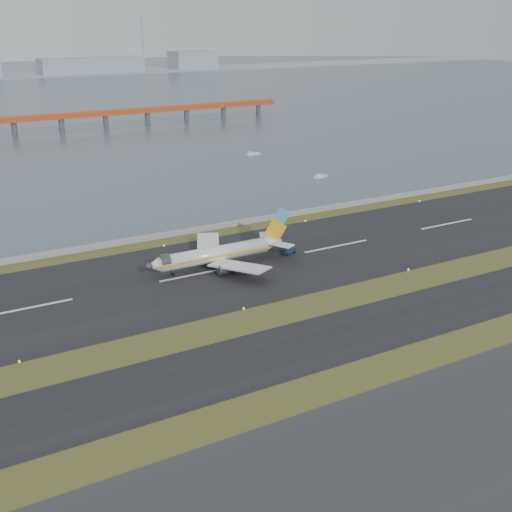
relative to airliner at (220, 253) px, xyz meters
name	(u,v)px	position (x,y,z in m)	size (l,w,h in m)	color
ground	(261,324)	(-6.67, -31.98, -3.46)	(1000.00, 1000.00, 0.00)	#3A4C1B
apron_strip	(472,490)	(-6.67, -86.98, -3.41)	(1000.00, 50.00, 0.10)	#2B2A2D
taxiway_strip	(294,349)	(-6.67, -43.98, -3.41)	(1000.00, 18.00, 0.10)	black
runway_strip	(199,274)	(-6.67, -1.98, -3.41)	(1000.00, 45.00, 0.10)	black
seawall	(154,237)	(-6.67, 28.02, -2.96)	(1000.00, 2.50, 1.00)	gray
red_pier	(61,118)	(13.33, 218.02, 3.82)	(260.00, 5.00, 10.20)	#BF4820
airliner	(220,253)	(0.00, 0.00, 0.00)	(38.52, 32.89, 12.80)	white
pushback_tug	(288,250)	(19.01, -0.53, -2.32)	(4.00, 2.78, 2.35)	#16243D
workboat_near	(320,176)	(73.95, 64.57, -2.95)	(6.94, 4.18, 1.61)	white
workboat_far	(252,154)	(72.05, 114.42, -2.95)	(6.88, 2.91, 1.62)	white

